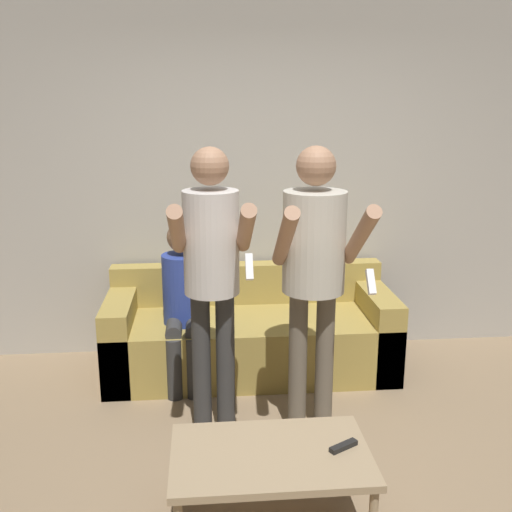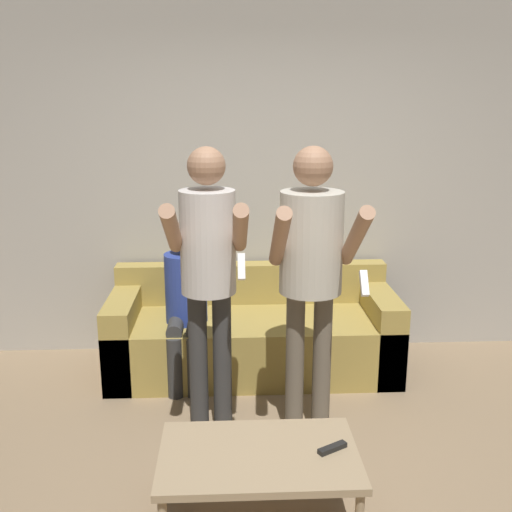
% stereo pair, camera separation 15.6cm
% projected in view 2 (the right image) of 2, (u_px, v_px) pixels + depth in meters
% --- Properties ---
extents(ground_plane, '(14.00, 14.00, 0.00)m').
position_uv_depth(ground_plane, '(291.00, 505.00, 3.02)').
color(ground_plane, '#937A5B').
extents(wall_back, '(6.40, 0.06, 2.70)m').
position_uv_depth(wall_back, '(266.00, 183.00, 4.66)').
color(wall_back, '#B7B2A8').
rests_on(wall_back, ground_plane).
extents(couch, '(2.10, 0.82, 0.74)m').
position_uv_depth(couch, '(253.00, 335.00, 4.50)').
color(couch, '#AD9347').
rests_on(couch, ground_plane).
extents(person_standing_left, '(0.43, 0.66, 1.74)m').
position_uv_depth(person_standing_left, '(208.00, 264.00, 3.37)').
color(person_standing_left, '#383838').
rests_on(person_standing_left, ground_plane).
extents(person_standing_right, '(0.48, 0.71, 1.74)m').
position_uv_depth(person_standing_right, '(311.00, 259.00, 3.39)').
color(person_standing_right, '#6B6051').
rests_on(person_standing_right, ground_plane).
extents(person_seated, '(0.30, 0.52, 1.16)m').
position_uv_depth(person_seated, '(186.00, 296.00, 4.22)').
color(person_seated, '#383838').
rests_on(person_seated, ground_plane).
extents(coffee_table, '(0.92, 0.58, 0.42)m').
position_uv_depth(coffee_table, '(259.00, 461.00, 2.75)').
color(coffee_table, tan).
rests_on(coffee_table, ground_plane).
extents(remote_on_table, '(0.15, 0.11, 0.02)m').
position_uv_depth(remote_on_table, '(332.00, 448.00, 2.76)').
color(remote_on_table, black).
rests_on(remote_on_table, coffee_table).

